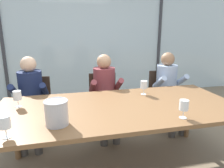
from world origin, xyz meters
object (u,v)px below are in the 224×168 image
at_px(dining_table, 120,111).
at_px(person_maroon_top, 105,90).
at_px(ice_bucket_primary, 56,112).
at_px(wine_glass_by_right_taster, 5,123).
at_px(person_navy_polo, 30,95).
at_px(chair_center, 163,93).
at_px(chair_near_curtain, 35,103).
at_px(chair_left_of_center, 103,98).
at_px(person_pale_blue_shirt, 169,86).
at_px(wine_glass_by_left_taster, 17,96).
at_px(wine_glass_center_pour, 184,106).
at_px(wine_glass_near_bucket, 144,85).

height_order(dining_table, person_maroon_top, person_maroon_top).
height_order(dining_table, ice_bucket_primary, ice_bucket_primary).
bearing_deg(wine_glass_by_right_taster, person_navy_polo, 90.12).
height_order(dining_table, chair_center, chair_center).
distance_m(chair_near_curtain, chair_left_of_center, 1.01).
relative_size(dining_table, chair_center, 2.86).
relative_size(person_pale_blue_shirt, ice_bucket_primary, 5.52).
bearing_deg(person_pale_blue_shirt, dining_table, -143.17).
relative_size(chair_near_curtain, wine_glass_by_right_taster, 5.13).
distance_m(person_navy_polo, wine_glass_by_right_taster, 1.31).
relative_size(ice_bucket_primary, wine_glass_by_left_taster, 1.26).
bearing_deg(wine_glass_center_pour, person_maroon_top, 110.01).
xyz_separation_m(chair_near_curtain, wine_glass_near_bucket, (1.38, -0.70, 0.37)).
xyz_separation_m(chair_near_curtain, wine_glass_by_right_taster, (-0.03, -1.46, 0.37)).
bearing_deg(person_pale_blue_shirt, chair_near_curtain, 172.78).
height_order(wine_glass_near_bucket, wine_glass_center_pour, same).
relative_size(chair_center, wine_glass_by_right_taster, 5.13).
bearing_deg(person_pale_blue_shirt, person_maroon_top, 177.23).
distance_m(chair_left_of_center, wine_glass_center_pour, 1.57).
distance_m(person_maroon_top, wine_glass_center_pour, 1.38).
xyz_separation_m(chair_center, ice_bucket_primary, (-1.67, -1.31, 0.36)).
bearing_deg(wine_glass_by_right_taster, chair_left_of_center, 54.79).
bearing_deg(ice_bucket_primary, wine_glass_near_bucket, 30.86).
bearing_deg(person_pale_blue_shirt, wine_glass_near_bucket, -142.49).
bearing_deg(wine_glass_center_pour, person_navy_polo, 139.41).
bearing_deg(chair_center, wine_glass_by_left_taster, -157.69).
bearing_deg(wine_glass_by_right_taster, chair_center, 35.50).
bearing_deg(chair_left_of_center, wine_glass_near_bucket, -59.15).
distance_m(dining_table, chair_near_curtain, 1.43).
bearing_deg(ice_bucket_primary, dining_table, 25.40).
relative_size(chair_left_of_center, person_navy_polo, 0.74).
bearing_deg(person_navy_polo, wine_glass_center_pour, -38.87).
xyz_separation_m(wine_glass_by_left_taster, wine_glass_center_pour, (1.53, -0.65, 0.00)).
xyz_separation_m(dining_table, chair_near_curtain, (-0.99, 1.01, -0.19)).
height_order(wine_glass_near_bucket, wine_glass_by_right_taster, same).
bearing_deg(chair_center, chair_near_curtain, -178.59).
distance_m(chair_center, person_navy_polo, 2.05).
distance_m(chair_left_of_center, person_pale_blue_shirt, 1.04).
relative_size(chair_left_of_center, ice_bucket_primary, 4.06).
relative_size(ice_bucket_primary, wine_glass_near_bucket, 1.26).
bearing_deg(wine_glass_by_left_taster, dining_table, -12.05).
height_order(chair_left_of_center, person_navy_polo, person_navy_polo).
distance_m(dining_table, person_navy_polo, 1.33).
bearing_deg(wine_glass_by_left_taster, wine_glass_by_right_taster, -87.17).
relative_size(chair_center, person_maroon_top, 0.74).
distance_m(person_navy_polo, person_pale_blue_shirt, 2.05).
bearing_deg(chair_center, wine_glass_center_pour, -108.97).
relative_size(chair_left_of_center, person_pale_blue_shirt, 0.74).
bearing_deg(wine_glass_by_left_taster, person_navy_polo, 87.27).
height_order(dining_table, wine_glass_near_bucket, wine_glass_near_bucket).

